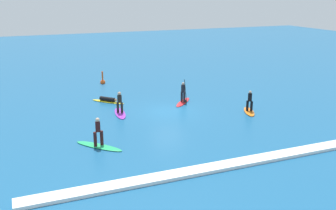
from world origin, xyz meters
TOP-DOWN VIEW (x-y plane):
  - ground_plane at (0.00, 0.00)m, footprint 120.00×120.00m
  - surfer_on_orange_board at (5.68, -2.57)m, footprint 1.59×2.49m
  - surfer_on_red_board at (2.07, 1.77)m, footprint 2.45×2.63m
  - surfer_on_purple_board at (-3.60, 0.80)m, footprint 1.15×3.04m
  - surfer_on_green_board at (-6.51, -5.05)m, footprint 2.65×2.91m
  - surfer_on_yellow_board at (-3.69, 4.23)m, footprint 2.52×2.63m
  - marker_buoy at (-2.55, 11.13)m, footprint 0.51×0.51m
  - wave_crest at (0.00, -10.31)m, footprint 22.84×0.90m

SIDE VIEW (x-z plane):
  - ground_plane at x=0.00m, z-range 0.00..0.00m
  - wave_crest at x=0.00m, z-range 0.00..0.18m
  - surfer_on_yellow_board at x=-3.69m, z-range -0.06..0.38m
  - marker_buoy at x=-2.55m, z-range -0.46..0.90m
  - surfer_on_orange_board at x=5.68m, z-range -0.45..1.24m
  - surfer_on_green_board at x=-6.51m, z-range -0.50..1.32m
  - surfer_on_purple_board at x=-3.60m, z-range -0.43..1.28m
  - surfer_on_red_board at x=2.07m, z-range -0.54..1.50m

